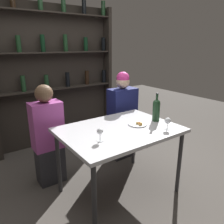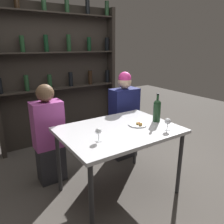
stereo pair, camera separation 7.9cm
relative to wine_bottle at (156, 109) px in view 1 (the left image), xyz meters
name	(u,v)px [view 1 (the left image)]	position (x,y,z in m)	size (l,w,h in m)	color
ground_plane	(119,191)	(-0.50, 0.05, -0.92)	(10.00, 10.00, 0.00)	#47423D
dining_table	(119,134)	(-0.50, 0.05, -0.21)	(1.22, 0.89, 0.78)	silver
wine_rack_wall	(55,72)	(-0.50, 1.75, 0.29)	(2.01, 0.21, 2.34)	#28231E
wine_bottle	(156,109)	(0.00, 0.00, 0.00)	(0.08, 0.08, 0.33)	#19381E
wine_glass_0	(100,132)	(-0.83, -0.10, -0.05)	(0.06, 0.06, 0.13)	silver
wine_glass_1	(168,121)	(-0.10, -0.26, -0.05)	(0.07, 0.07, 0.13)	silver
food_plate_0	(138,124)	(-0.26, 0.02, -0.13)	(0.21, 0.21, 0.05)	silver
seated_person_left	(48,138)	(-1.05, 0.70, -0.34)	(0.35, 0.22, 1.21)	#26262B
seated_person_right	(122,118)	(0.06, 0.70, -0.31)	(0.40, 0.22, 1.27)	#26262B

